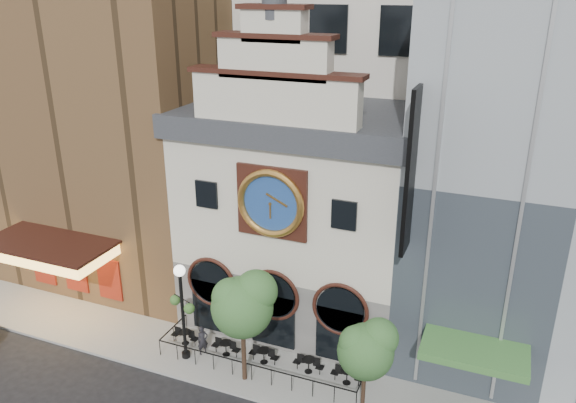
# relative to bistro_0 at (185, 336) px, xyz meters

# --- Properties ---
(ground) EXTENTS (120.00, 120.00, 0.00)m
(ground) POSITION_rel_bistro_0_xyz_m (4.62, -2.55, -0.61)
(ground) COLOR black
(ground) RESTS_ON ground
(sidewalk) EXTENTS (44.00, 5.00, 0.15)m
(sidewalk) POSITION_rel_bistro_0_xyz_m (4.62, -0.05, -0.54)
(sidewalk) COLOR gray
(sidewalk) RESTS_ON ground
(clock_building) EXTENTS (12.60, 8.78, 18.65)m
(clock_building) POSITION_rel_bistro_0_xyz_m (4.62, 5.27, 6.07)
(clock_building) COLOR #605E5B
(clock_building) RESTS_ON ground
(theater_building) EXTENTS (14.00, 15.60, 25.00)m
(theater_building) POSITION_rel_bistro_0_xyz_m (-8.38, 7.41, 11.99)
(theater_building) COLOR brown
(theater_building) RESTS_ON ground
(retail_building) EXTENTS (14.00, 14.40, 20.00)m
(retail_building) POSITION_rel_bistro_0_xyz_m (17.61, 7.44, 9.53)
(retail_building) COLOR gray
(retail_building) RESTS_ON ground
(cafe_railing) EXTENTS (10.60, 2.60, 0.90)m
(cafe_railing) POSITION_rel_bistro_0_xyz_m (4.62, -0.05, -0.01)
(cafe_railing) COLOR black
(cafe_railing) RESTS_ON sidewalk
(bistro_0) EXTENTS (1.58, 0.68, 0.90)m
(bistro_0) POSITION_rel_bistro_0_xyz_m (0.00, 0.00, 0.00)
(bistro_0) COLOR black
(bistro_0) RESTS_ON sidewalk
(bistro_1) EXTENTS (1.58, 0.68, 0.90)m
(bistro_1) POSITION_rel_bistro_0_xyz_m (2.51, -0.04, 0.00)
(bistro_1) COLOR black
(bistro_1) RESTS_ON sidewalk
(bistro_2) EXTENTS (1.58, 0.68, 0.90)m
(bistro_2) POSITION_rel_bistro_0_xyz_m (4.62, 0.12, 0.00)
(bistro_2) COLOR black
(bistro_2) RESTS_ON sidewalk
(bistro_3) EXTENTS (1.58, 0.68, 0.90)m
(bistro_3) POSITION_rel_bistro_0_xyz_m (7.00, 0.27, 0.00)
(bistro_3) COLOR black
(bistro_3) RESTS_ON sidewalk
(bistro_4) EXTENTS (1.58, 0.68, 0.90)m
(bistro_4) POSITION_rel_bistro_0_xyz_m (9.02, 0.17, 0.00)
(bistro_4) COLOR black
(bistro_4) RESTS_ON sidewalk
(pedestrian) EXTENTS (0.66, 0.70, 1.61)m
(pedestrian) POSITION_rel_bistro_0_xyz_m (1.34, -0.39, 0.34)
(pedestrian) COLOR black
(pedestrian) RESTS_ON sidewalk
(lamppost) EXTENTS (1.64, 0.97, 5.37)m
(lamppost) POSITION_rel_bistro_0_xyz_m (0.66, -0.99, 2.86)
(lamppost) COLOR black
(lamppost) RESTS_ON sidewalk
(tree_left) EXTENTS (3.06, 2.95, 5.90)m
(tree_left) POSITION_rel_bistro_0_xyz_m (4.31, -1.35, 3.86)
(tree_left) COLOR #382619
(tree_left) RESTS_ON sidewalk
(tree_right) EXTENTS (2.56, 2.47, 4.93)m
(tree_right) POSITION_rel_bistro_0_xyz_m (10.32, -1.61, 3.15)
(tree_right) COLOR #382619
(tree_right) RESTS_ON sidewalk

